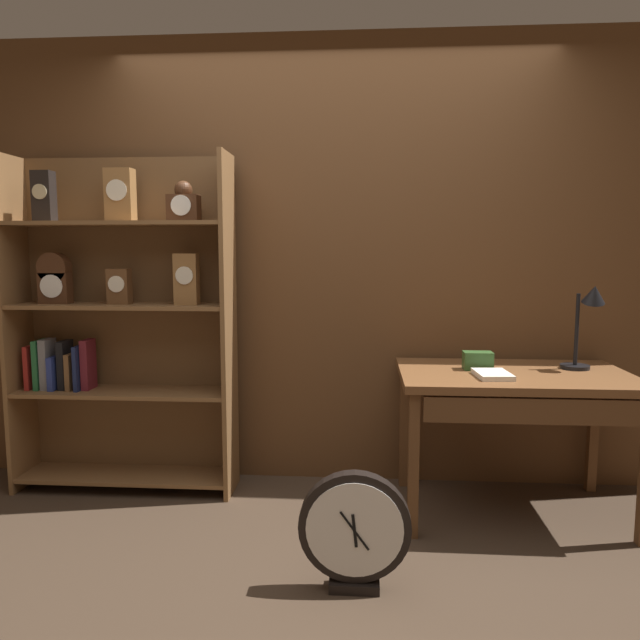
{
  "coord_description": "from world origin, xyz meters",
  "views": [
    {
      "loc": [
        0.17,
        -2.19,
        1.38
      ],
      "look_at": [
        -0.04,
        0.81,
        1.02
      ],
      "focal_mm": 33.11,
      "sensor_mm": 36.0,
      "label": 1
    }
  ],
  "objects": [
    {
      "name": "ground_plane",
      "position": [
        0.0,
        0.0,
        0.0
      ],
      "size": [
        10.0,
        10.0,
        0.0
      ],
      "primitive_type": "plane",
      "color": "#3D2D21"
    },
    {
      "name": "back_wood_panel",
      "position": [
        0.0,
        1.29,
        1.3
      ],
      "size": [
        4.8,
        0.05,
        2.6
      ],
      "primitive_type": "cube",
      "color": "brown",
      "rests_on": "ground"
    },
    {
      "name": "bookshelf",
      "position": [
        -1.22,
        1.06,
        0.98
      ],
      "size": [
        1.26,
        0.31,
        1.9
      ],
      "color": "brown",
      "rests_on": "ground"
    },
    {
      "name": "workbench",
      "position": [
        0.96,
        0.84,
        0.67
      ],
      "size": [
        1.17,
        0.74,
        0.75
      ],
      "color": "brown",
      "rests_on": "ground"
    },
    {
      "name": "desk_lamp",
      "position": [
        1.34,
        0.94,
        1.04
      ],
      "size": [
        0.2,
        0.2,
        0.46
      ],
      "color": "black",
      "rests_on": "workbench"
    },
    {
      "name": "toolbox_small",
      "position": [
        0.78,
        0.92,
        0.8
      ],
      "size": [
        0.15,
        0.09,
        0.09
      ],
      "primitive_type": "cube",
      "color": "#2D5123",
      "rests_on": "workbench"
    },
    {
      "name": "open_repair_manual",
      "position": [
        0.82,
        0.73,
        0.77
      ],
      "size": [
        0.18,
        0.23,
        0.02
      ],
      "primitive_type": "cube",
      "rotation": [
        0.0,
        0.0,
        0.08
      ],
      "color": "silver",
      "rests_on": "workbench"
    },
    {
      "name": "round_clock_large",
      "position": [
        0.15,
        0.08,
        0.25
      ],
      "size": [
        0.46,
        0.11,
        0.5
      ],
      "color": "black",
      "rests_on": "ground"
    }
  ]
}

